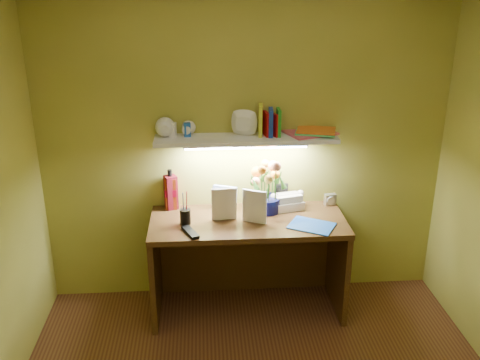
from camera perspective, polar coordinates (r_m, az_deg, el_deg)
name	(u,v)px	position (r m, az deg, el deg)	size (l,w,h in m)	color
desk	(248,265)	(4.01, 0.83, -9.10)	(1.40, 0.60, 0.75)	#361E0E
flower_bouquet	(267,187)	(3.91, 2.87, -0.75)	(0.24, 0.24, 0.38)	#090B3C
telephone	(287,200)	(4.01, 5.04, -2.14)	(0.22, 0.17, 0.13)	white
desk_clock	(330,199)	(4.12, 9.59, -2.06)	(0.09, 0.04, 0.09)	silver
whisky_bottle	(171,189)	(4.00, -7.42, -0.97)	(0.08, 0.08, 0.31)	#A3340F
whisky_box	(171,192)	(4.00, -7.37, -1.30)	(0.08, 0.08, 0.26)	#540B13
pen_cup	(185,212)	(3.76, -5.88, -3.38)	(0.08, 0.08, 0.18)	black
art_card	(225,198)	(3.97, -1.63, -1.91)	(0.18, 0.04, 0.18)	silver
tv_remote	(190,232)	(3.65, -5.31, -5.57)	(0.05, 0.19, 0.02)	black
blue_folder	(312,226)	(3.77, 7.64, -4.85)	(0.30, 0.22, 0.01)	blue
desk_book_a	(212,205)	(3.78, -3.05, -2.66)	(0.18, 0.02, 0.24)	silver
desk_book_b	(242,205)	(3.77, 0.27, -2.65)	(0.18, 0.02, 0.24)	white
wall_shelf	(245,134)	(3.80, 0.58, 4.94)	(1.32, 0.36, 0.25)	white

